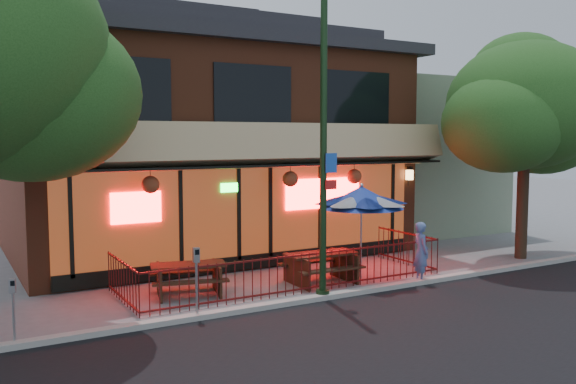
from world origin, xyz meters
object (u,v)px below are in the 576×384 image
object	(u,v)px
picnic_table_right	(321,263)
parking_meter_near	(196,271)
picnic_table_left	(188,274)
pedestrian	(421,252)
parking_meter_far	(13,301)
patio_umbrella	(361,197)
street_tree_right	(525,99)
street_light	(323,165)

from	to	relation	value
picnic_table_right	parking_meter_near	distance (m)	4.19
picnic_table_right	parking_meter_near	size ratio (longest dim) A/B	1.26
picnic_table_left	picnic_table_right	xyz separation A→B (m)	(3.42, -0.58, 0.02)
pedestrian	parking_meter_far	world-z (taller)	pedestrian
patio_umbrella	parking_meter_far	size ratio (longest dim) A/B	2.04
picnic_table_right	parking_meter_near	world-z (taller)	parking_meter_near
street_tree_right	parking_meter_far	xyz separation A→B (m)	(-14.71, -0.99, -4.10)
picnic_table_left	parking_meter_far	distance (m)	4.48
street_tree_right	parking_meter_near	distance (m)	11.91
street_tree_right	picnic_table_right	size ratio (longest dim) A/B	3.69
patio_umbrella	picnic_table_left	bearing A→B (deg)	171.47
street_tree_right	picnic_table_left	bearing A→B (deg)	175.16
street_light	street_tree_right	size ratio (longest dim) A/B	1.00
parking_meter_near	parking_meter_far	xyz separation A→B (m)	(-3.52, 0.00, -0.16)
picnic_table_left	picnic_table_right	bearing A→B (deg)	-9.62
parking_meter_near	patio_umbrella	bearing A→B (deg)	13.08
picnic_table_left	picnic_table_right	distance (m)	3.47
picnic_table_left	pedestrian	bearing A→B (deg)	-17.83
patio_umbrella	parking_meter_far	xyz separation A→B (m)	(-8.67, -1.20, -1.34)
street_light	picnic_table_right	size ratio (longest dim) A/B	3.68
picnic_table_right	street_tree_right	bearing A→B (deg)	-2.55
street_light	parking_meter_near	distance (m)	3.81
street_tree_right	patio_umbrella	size ratio (longest dim) A/B	2.73
street_light	parking_meter_far	xyz separation A→B (m)	(-6.67, 0.00, -2.30)
parking_meter_far	pedestrian	bearing A→B (deg)	0.30
parking_meter_near	parking_meter_far	distance (m)	3.52
picnic_table_left	pedestrian	distance (m)	6.01
street_tree_right	parking_meter_far	size ratio (longest dim) A/B	5.57
street_tree_right	picnic_table_left	world-z (taller)	street_tree_right
picnic_table_left	patio_umbrella	bearing A→B (deg)	-8.53
street_tree_right	pedestrian	bearing A→B (deg)	-169.29
pedestrian	parking_meter_near	size ratio (longest dim) A/B	1.06
picnic_table_right	pedestrian	bearing A→B (deg)	-28.75
street_tree_right	patio_umbrella	distance (m)	6.65
picnic_table_left	pedestrian	size ratio (longest dim) A/B	1.29
patio_umbrella	parking_meter_far	distance (m)	8.85
street_light	patio_umbrella	distance (m)	2.52
patio_umbrella	picnic_table_right	bearing A→B (deg)	174.61
street_light	pedestrian	distance (m)	3.89
picnic_table_left	parking_meter_near	bearing A→B (deg)	-105.63
parking_meter_near	parking_meter_far	size ratio (longest dim) A/B	1.19
picnic_table_left	street_light	bearing A→B (deg)	-35.78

